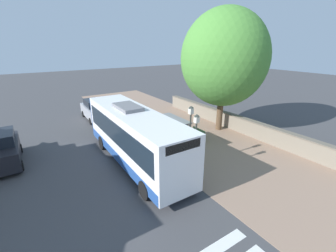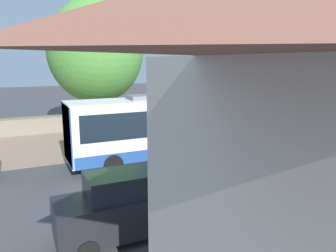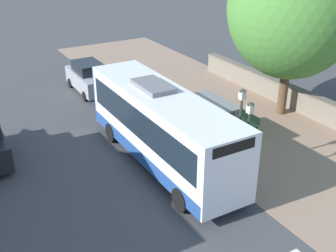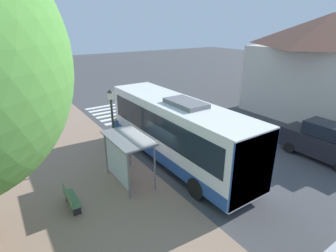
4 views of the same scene
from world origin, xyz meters
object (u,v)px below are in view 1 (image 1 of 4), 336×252
at_px(street_lamp_near, 196,140).
at_px(street_lamp_far, 190,132).
at_px(shade_tree, 224,59).
at_px(parked_car_far_lane, 4,149).
at_px(bus_shelter, 173,124).
at_px(parked_car_behind_bus, 95,110).
at_px(pedestrian, 200,175).
at_px(bench, 198,134).
at_px(bus, 134,135).

height_order(street_lamp_near, street_lamp_far, street_lamp_far).
relative_size(shade_tree, parked_car_far_lane, 2.27).
xyz_separation_m(bus_shelter, parked_car_behind_bus, (2.72, -10.39, -0.99)).
height_order(pedestrian, bench, pedestrian).
bearing_deg(street_lamp_near, bus_shelter, -103.61).
relative_size(bus, parked_car_far_lane, 2.31).
relative_size(bus_shelter, street_lamp_near, 0.76).
height_order(pedestrian, parked_car_behind_bus, parked_car_behind_bus).
distance_m(bench, shade_tree, 6.59).
bearing_deg(bench, shade_tree, -167.49).
bearing_deg(parked_car_far_lane, bus, 148.41).
bearing_deg(bench, street_lamp_near, 47.97).
distance_m(bus, parked_car_far_lane, 8.44).
bearing_deg(bench, parked_car_behind_bus, -60.93).
distance_m(bus_shelter, pedestrian, 5.29).
height_order(bus, parked_car_far_lane, bus).
bearing_deg(parked_car_far_lane, bus_shelter, 158.56).
bearing_deg(street_lamp_far, parked_car_far_lane, -34.68).
distance_m(bus, street_lamp_near, 4.03).
distance_m(pedestrian, street_lamp_far, 2.87).
bearing_deg(shade_tree, parked_car_far_lane, -10.24).
distance_m(bus, bus_shelter, 3.19).
distance_m(parked_car_behind_bus, parked_car_far_lane, 9.90).
xyz_separation_m(bus_shelter, pedestrian, (1.60, 4.93, -1.05)).
distance_m(bench, street_lamp_far, 4.99).
xyz_separation_m(bus, bench, (-5.98, -0.79, -1.46)).
bearing_deg(shade_tree, bus_shelter, 10.88).
relative_size(bench, street_lamp_near, 0.39).
height_order(pedestrian, parked_car_far_lane, parked_car_far_lane).
bearing_deg(bus_shelter, pedestrian, 71.99).
relative_size(street_lamp_near, shade_tree, 0.37).
xyz_separation_m(street_lamp_near, parked_car_behind_bus, (1.84, -14.03, -1.30)).
distance_m(bus_shelter, street_lamp_far, 2.80).
relative_size(bus_shelter, shade_tree, 0.28).
relative_size(bus, shade_tree, 1.02).
xyz_separation_m(shade_tree, parked_car_far_lane, (16.20, -2.93, -5.22)).
xyz_separation_m(shade_tree, parked_car_behind_bus, (8.59, -9.26, -5.28)).
relative_size(bench, parked_car_far_lane, 0.33).
xyz_separation_m(street_lamp_far, parked_car_far_lane, (9.78, -6.76, -1.35)).
height_order(street_lamp_far, shade_tree, shade_tree).
xyz_separation_m(bus, shade_tree, (-9.05, -1.47, 4.33)).
relative_size(pedestrian, shade_tree, 0.15).
distance_m(bus, shade_tree, 10.14).
xyz_separation_m(parked_car_behind_bus, parked_car_far_lane, (7.61, 6.33, 0.06)).
relative_size(bus, bus_shelter, 3.61).
distance_m(bus_shelter, parked_car_behind_bus, 10.78).
relative_size(street_lamp_far, shade_tree, 0.39).
distance_m(street_lamp_far, shade_tree, 8.42).
relative_size(bus, street_lamp_far, 2.59).
xyz_separation_m(bench, street_lamp_near, (3.68, 4.09, 1.80)).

